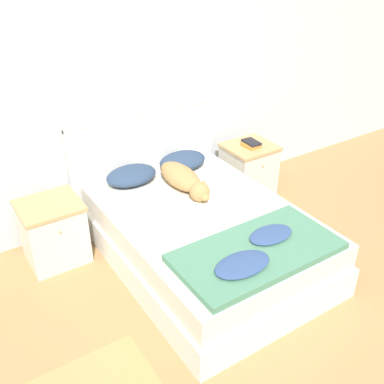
% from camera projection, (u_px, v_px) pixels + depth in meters
% --- Properties ---
extents(ground_plane, '(16.00, 16.00, 0.00)m').
position_uv_depth(ground_plane, '(284.00, 340.00, 3.12)').
color(ground_plane, tan).
extents(wall_back, '(9.00, 0.06, 2.55)m').
position_uv_depth(wall_back, '(134.00, 84.00, 4.03)').
color(wall_back, silver).
rests_on(wall_back, ground_plane).
extents(bed, '(1.45, 2.01, 0.48)m').
position_uv_depth(bed, '(205.00, 238.00, 3.77)').
color(bed, white).
rests_on(bed, ground_plane).
extents(headboard, '(1.53, 0.06, 1.04)m').
position_uv_depth(headboard, '(146.00, 160.00, 4.36)').
color(headboard, white).
rests_on(headboard, ground_plane).
extents(nightstand_left, '(0.50, 0.47, 0.55)m').
position_uv_depth(nightstand_left, '(54.00, 232.00, 3.78)').
color(nightstand_left, silver).
rests_on(nightstand_left, ground_plane).
extents(nightstand_right, '(0.50, 0.47, 0.55)m').
position_uv_depth(nightstand_right, '(248.00, 169.00, 4.77)').
color(nightstand_right, silver).
rests_on(nightstand_right, ground_plane).
extents(pillow_left, '(0.47, 0.33, 0.15)m').
position_uv_depth(pillow_left, '(131.00, 175.00, 4.05)').
color(pillow_left, navy).
rests_on(pillow_left, bed).
extents(pillow_right, '(0.47, 0.33, 0.15)m').
position_uv_depth(pillow_right, '(183.00, 161.00, 4.31)').
color(pillow_right, navy).
rests_on(pillow_right, bed).
extents(quilt, '(1.20, 0.62, 0.09)m').
position_uv_depth(quilt, '(257.00, 252.00, 3.16)').
color(quilt, '#4C8466').
rests_on(quilt, bed).
extents(dog, '(0.25, 0.79, 0.18)m').
position_uv_depth(dog, '(184.00, 179.00, 3.97)').
color(dog, tan).
rests_on(dog, bed).
extents(book_stack, '(0.16, 0.20, 0.05)m').
position_uv_depth(book_stack, '(251.00, 144.00, 4.61)').
color(book_stack, orange).
rests_on(book_stack, nightstand_right).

